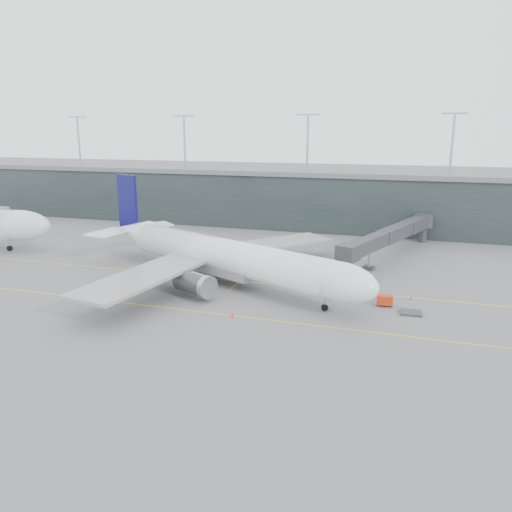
% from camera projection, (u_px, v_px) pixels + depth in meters
% --- Properties ---
extents(ground, '(320.00, 320.00, 0.00)m').
position_uv_depth(ground, '(222.00, 273.00, 91.41)').
color(ground, slate).
rests_on(ground, ground).
extents(taxiline_a, '(160.00, 0.25, 0.02)m').
position_uv_depth(taxiline_a, '(214.00, 278.00, 87.72)').
color(taxiline_a, yellow).
rests_on(taxiline_a, ground).
extents(taxiline_b, '(160.00, 0.25, 0.02)m').
position_uv_depth(taxiline_b, '(171.00, 308.00, 72.96)').
color(taxiline_b, yellow).
rests_on(taxiline_b, ground).
extents(taxiline_lead_main, '(0.25, 60.00, 0.02)m').
position_uv_depth(taxiline_lead_main, '(278.00, 250.00, 108.36)').
color(taxiline_lead_main, yellow).
rests_on(taxiline_lead_main, ground).
extents(terminal, '(240.00, 36.00, 29.00)m').
position_uv_depth(terminal, '(297.00, 194.00, 143.04)').
color(terminal, '#1E2929').
rests_on(terminal, ground).
extents(main_aircraft, '(57.23, 52.75, 16.82)m').
position_uv_depth(main_aircraft, '(223.00, 256.00, 84.15)').
color(main_aircraft, white).
rests_on(main_aircraft, ground).
extents(jet_bridge, '(16.68, 43.10, 6.55)m').
position_uv_depth(jet_bridge, '(389.00, 231.00, 103.88)').
color(jet_bridge, '#2F3035').
rests_on(jet_bridge, ground).
extents(gse_cart, '(2.46, 1.66, 1.61)m').
position_uv_depth(gse_cart, '(385.00, 300.00, 73.93)').
color(gse_cart, red).
rests_on(gse_cart, ground).
extents(baggage_dolly, '(3.14, 2.59, 0.30)m').
position_uv_depth(baggage_dolly, '(411.00, 313.00, 70.81)').
color(baggage_dolly, '#323136').
rests_on(baggage_dolly, ground).
extents(uld_a, '(2.28, 1.99, 1.79)m').
position_uv_depth(uld_a, '(220.00, 253.00, 102.25)').
color(uld_a, '#39393E').
rests_on(uld_a, ground).
extents(uld_b, '(2.14, 1.73, 1.92)m').
position_uv_depth(uld_b, '(240.00, 252.00, 102.86)').
color(uld_b, '#39393E').
rests_on(uld_b, ground).
extents(uld_c, '(2.14, 1.76, 1.84)m').
position_uv_depth(uld_c, '(238.00, 255.00, 100.54)').
color(uld_c, '#39393E').
rests_on(uld_c, ground).
extents(cone_nose, '(0.45, 0.45, 0.71)m').
position_uv_depth(cone_nose, '(411.00, 298.00, 76.62)').
color(cone_nose, '#D63F0B').
rests_on(cone_nose, ground).
extents(cone_wing_stbd, '(0.50, 0.50, 0.80)m').
position_uv_depth(cone_wing_stbd, '(232.00, 315.00, 69.36)').
color(cone_wing_stbd, red).
rests_on(cone_wing_stbd, ground).
extents(cone_wing_port, '(0.39, 0.39, 0.61)m').
position_uv_depth(cone_wing_port, '(295.00, 262.00, 97.60)').
color(cone_wing_port, red).
rests_on(cone_wing_port, ground).
extents(cone_tail, '(0.44, 0.44, 0.70)m').
position_uv_depth(cone_tail, '(161.00, 282.00, 84.61)').
color(cone_tail, '#EB4E0D').
rests_on(cone_tail, ground).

